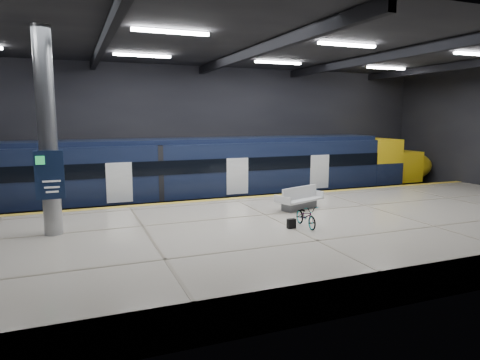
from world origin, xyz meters
TOP-DOWN VIEW (x-y plane):
  - ground at (0.00, 0.00)m, footprint 30.00×30.00m
  - room_shell at (-0.00, 0.00)m, footprint 30.10×16.10m
  - platform at (0.00, -2.50)m, footprint 30.00×11.00m
  - safety_strip at (0.00, 2.75)m, footprint 30.00×0.40m
  - rails at (0.00, 5.50)m, footprint 30.00×1.52m
  - train at (-0.46, 5.50)m, footprint 29.40×2.84m
  - bench at (1.82, -0.59)m, footprint 2.43×1.65m
  - bicycle at (0.54, -3.33)m, footprint 0.64×1.57m
  - pannier_bag at (-0.06, -3.33)m, footprint 0.30×0.18m
  - info_column at (-8.00, -1.03)m, footprint 0.90×0.78m

SIDE VIEW (x-z plane):
  - ground at x=0.00m, z-range 0.00..0.00m
  - rails at x=0.00m, z-range 0.00..0.16m
  - platform at x=0.00m, z-range 0.00..1.10m
  - safety_strip at x=0.00m, z-range 1.10..1.11m
  - pannier_bag at x=-0.06m, z-range 1.10..1.45m
  - bench at x=1.82m, z-range 0.95..1.94m
  - bicycle at x=0.54m, z-range 1.10..1.90m
  - train at x=-0.46m, z-range 0.16..3.95m
  - info_column at x=-8.00m, z-range 1.01..7.91m
  - room_shell at x=0.00m, z-range 1.69..9.74m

